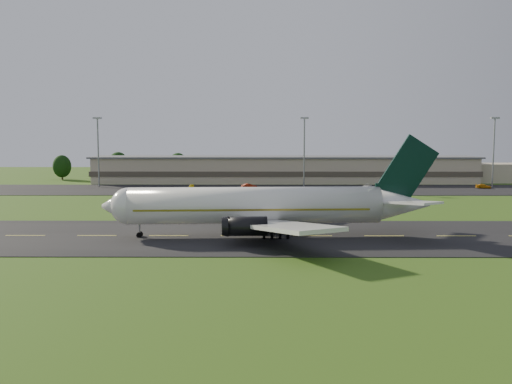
{
  "coord_description": "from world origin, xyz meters",
  "views": [
    {
      "loc": [
        -8.2,
        -85.96,
        15.69
      ],
      "look_at": [
        -8.66,
        8.0,
        6.0
      ],
      "focal_mm": 40.0,
      "sensor_mm": 36.0,
      "label": 1
    }
  ],
  "objects_px": {
    "light_mast_centre": "(304,144)",
    "service_vehicle_c": "(367,186)",
    "service_vehicle_a": "(192,186)",
    "light_mast_east": "(494,144)",
    "service_vehicle_b": "(249,186)",
    "terminal": "(304,170)",
    "airliner": "(261,206)",
    "light_mast_west": "(98,144)",
    "service_vehicle_d": "(483,186)"
  },
  "relations": [
    {
      "from": "light_mast_centre",
      "to": "service_vehicle_c",
      "type": "relative_size",
      "value": 4.52
    },
    {
      "from": "service_vehicle_a",
      "to": "service_vehicle_c",
      "type": "xyz_separation_m",
      "value": [
        49.87,
        1.06,
        -0.03
      ]
    },
    {
      "from": "light_mast_east",
      "to": "service_vehicle_b",
      "type": "xyz_separation_m",
      "value": [
        -70.94,
        -5.93,
        -11.91
      ]
    },
    {
      "from": "service_vehicle_c",
      "to": "terminal",
      "type": "bearing_deg",
      "value": 150.75
    },
    {
      "from": "light_mast_centre",
      "to": "terminal",
      "type": "bearing_deg",
      "value": 85.05
    },
    {
      "from": "terminal",
      "to": "service_vehicle_c",
      "type": "height_order",
      "value": "terminal"
    },
    {
      "from": "airliner",
      "to": "service_vehicle_a",
      "type": "relative_size",
      "value": 13.36
    },
    {
      "from": "terminal",
      "to": "service_vehicle_b",
      "type": "xyz_separation_m",
      "value": [
        -17.34,
        -22.12,
        -3.16
      ]
    },
    {
      "from": "light_mast_east",
      "to": "service_vehicle_b",
      "type": "height_order",
      "value": "light_mast_east"
    },
    {
      "from": "terminal",
      "to": "light_mast_west",
      "type": "distance_m",
      "value": 64.1
    },
    {
      "from": "airliner",
      "to": "light_mast_east",
      "type": "height_order",
      "value": "light_mast_east"
    },
    {
      "from": "airliner",
      "to": "light_mast_centre",
      "type": "height_order",
      "value": "light_mast_centre"
    },
    {
      "from": "terminal",
      "to": "service_vehicle_b",
      "type": "bearing_deg",
      "value": -128.1
    },
    {
      "from": "light_mast_west",
      "to": "service_vehicle_d",
      "type": "relative_size",
      "value": 4.83
    },
    {
      "from": "light_mast_west",
      "to": "light_mast_centre",
      "type": "height_order",
      "value": "same"
    },
    {
      "from": "terminal",
      "to": "light_mast_centre",
      "type": "bearing_deg",
      "value": -94.95
    },
    {
      "from": "light_mast_east",
      "to": "airliner",
      "type": "bearing_deg",
      "value": -130.35
    },
    {
      "from": "airliner",
      "to": "service_vehicle_c",
      "type": "xyz_separation_m",
      "value": [
        30.58,
        75.44,
        -3.94
      ]
    },
    {
      "from": "airliner",
      "to": "service_vehicle_b",
      "type": "xyz_separation_m",
      "value": [
        -3.02,
        74.02,
        -3.83
      ]
    },
    {
      "from": "airliner",
      "to": "light_mast_east",
      "type": "xyz_separation_m",
      "value": [
        67.92,
        79.95,
        8.08
      ]
    },
    {
      "from": "light_mast_east",
      "to": "service_vehicle_d",
      "type": "bearing_deg",
      "value": -133.93
    },
    {
      "from": "terminal",
      "to": "light_mast_centre",
      "type": "xyz_separation_m",
      "value": [
        -1.4,
        -16.18,
        8.75
      ]
    },
    {
      "from": "light_mast_centre",
      "to": "service_vehicle_d",
      "type": "xyz_separation_m",
      "value": [
        50.75,
        -4.41,
        -12.03
      ]
    },
    {
      "from": "light_mast_west",
      "to": "light_mast_east",
      "type": "bearing_deg",
      "value": 0.0
    },
    {
      "from": "terminal",
      "to": "light_mast_west",
      "type": "xyz_separation_m",
      "value": [
        -61.4,
        -16.18,
        8.75
      ]
    },
    {
      "from": "light_mast_west",
      "to": "airliner",
      "type": "bearing_deg",
      "value": -59.51
    },
    {
      "from": "light_mast_centre",
      "to": "service_vehicle_c",
      "type": "bearing_deg",
      "value": -14.35
    },
    {
      "from": "service_vehicle_b",
      "to": "service_vehicle_c",
      "type": "bearing_deg",
      "value": -109.12
    },
    {
      "from": "service_vehicle_b",
      "to": "service_vehicle_c",
      "type": "distance_m",
      "value": 33.63
    },
    {
      "from": "service_vehicle_d",
      "to": "service_vehicle_a",
      "type": "bearing_deg",
      "value": 100.33
    },
    {
      "from": "airliner",
      "to": "service_vehicle_b",
      "type": "distance_m",
      "value": 74.18
    },
    {
      "from": "terminal",
      "to": "service_vehicle_c",
      "type": "xyz_separation_m",
      "value": [
        16.25,
        -20.7,
        -3.26
      ]
    },
    {
      "from": "airliner",
      "to": "terminal",
      "type": "height_order",
      "value": "airliner"
    },
    {
      "from": "light_mast_east",
      "to": "service_vehicle_a",
      "type": "relative_size",
      "value": 5.3
    },
    {
      "from": "service_vehicle_a",
      "to": "service_vehicle_b",
      "type": "distance_m",
      "value": 16.27
    },
    {
      "from": "airliner",
      "to": "light_mast_centre",
      "type": "bearing_deg",
      "value": 77.77
    },
    {
      "from": "light_mast_east",
      "to": "service_vehicle_d",
      "type": "distance_m",
      "value": 13.5
    },
    {
      "from": "light_mast_west",
      "to": "service_vehicle_a",
      "type": "xyz_separation_m",
      "value": [
        27.79,
        -5.58,
        -11.98
      ]
    },
    {
      "from": "light_mast_centre",
      "to": "service_vehicle_a",
      "type": "xyz_separation_m",
      "value": [
        -32.21,
        -5.58,
        -11.98
      ]
    },
    {
      "from": "light_mast_west",
      "to": "service_vehicle_c",
      "type": "xyz_separation_m",
      "value": [
        77.66,
        -4.52,
        -12.01
      ]
    },
    {
      "from": "light_mast_east",
      "to": "service_vehicle_d",
      "type": "relative_size",
      "value": 4.83
    },
    {
      "from": "service_vehicle_d",
      "to": "service_vehicle_c",
      "type": "bearing_deg",
      "value": 99.71
    },
    {
      "from": "service_vehicle_a",
      "to": "terminal",
      "type": "bearing_deg",
      "value": 27.53
    },
    {
      "from": "service_vehicle_a",
      "to": "service_vehicle_d",
      "type": "xyz_separation_m",
      "value": [
        82.96,
        1.17,
        -0.04
      ]
    },
    {
      "from": "light_mast_east",
      "to": "service_vehicle_a",
      "type": "distance_m",
      "value": 88.2
    },
    {
      "from": "airliner",
      "to": "service_vehicle_c",
      "type": "relative_size",
      "value": 11.39
    },
    {
      "from": "service_vehicle_d",
      "to": "terminal",
      "type": "bearing_deg",
      "value": 76.88
    },
    {
      "from": "light_mast_centre",
      "to": "light_mast_east",
      "type": "relative_size",
      "value": 1.0
    },
    {
      "from": "terminal",
      "to": "service_vehicle_b",
      "type": "height_order",
      "value": "terminal"
    },
    {
      "from": "light_mast_east",
      "to": "service_vehicle_c",
      "type": "bearing_deg",
      "value": -173.1
    }
  ]
}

